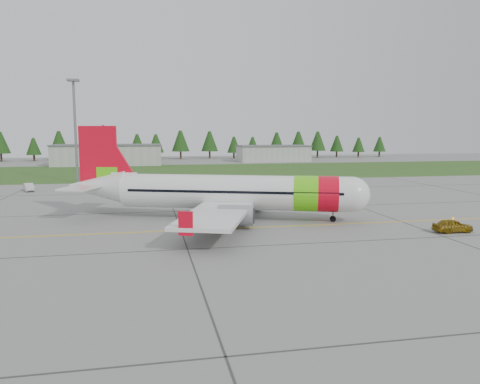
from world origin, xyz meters
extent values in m
plane|color=gray|center=(0.00, 0.00, 0.00)|extent=(320.00, 320.00, 0.00)
cylinder|color=white|center=(-8.29, 13.25, 3.18)|extent=(26.47, 12.79, 4.00)
sphere|color=white|center=(4.27, 8.74, 3.18)|extent=(4.00, 4.00, 4.00)
cone|color=white|center=(-24.23, 18.98, 3.54)|extent=(8.12, 6.20, 4.00)
cube|color=black|center=(4.56, 8.64, 3.54)|extent=(2.45, 3.07, 0.57)
cylinder|color=#5BD710|center=(-0.56, 10.48, 3.18)|extent=(3.89, 4.75, 4.08)
cylinder|color=red|center=(1.76, 9.65, 3.18)|extent=(3.51, 4.61, 4.08)
cube|color=white|center=(-8.77, 13.43, 2.05)|extent=(16.42, 32.83, 0.37)
cube|color=red|center=(-4.22, 29.14, 2.62)|extent=(1.22, 0.59, 2.05)
cube|color=red|center=(-15.25, -1.59, 2.62)|extent=(1.22, 0.59, 2.05)
cylinder|color=gray|center=(-5.41, 18.22, 1.49)|extent=(4.21, 3.28, 2.16)
cylinder|color=gray|center=(-9.23, 7.59, 1.49)|extent=(4.21, 3.28, 2.16)
cube|color=red|center=(-24.04, 18.91, 6.98)|extent=(4.57, 1.94, 7.80)
cube|color=#5BD710|center=(-22.97, 18.53, 4.72)|extent=(2.66, 1.31, 2.46)
cube|color=white|center=(-24.71, 19.15, 3.80)|extent=(7.08, 12.22, 0.23)
cylinder|color=slate|center=(2.34, 9.44, 0.72)|extent=(0.18, 0.18, 1.44)
cylinder|color=black|center=(2.34, 9.44, 0.35)|extent=(0.75, 0.51, 0.70)
cylinder|color=slate|center=(-8.77, 16.48, 0.98)|extent=(0.23, 0.23, 1.95)
cylinder|color=black|center=(-9.15, 16.62, 0.53)|extent=(1.16, 0.80, 1.07)
cylinder|color=slate|center=(-10.71, 11.07, 0.98)|extent=(0.23, 0.23, 1.95)
cylinder|color=black|center=(-11.10, 11.21, 0.53)|extent=(1.16, 0.80, 1.07)
imported|color=#CF9E0B|center=(12.09, 1.73, 1.99)|extent=(1.38, 1.63, 3.99)
imported|color=silver|center=(-38.41, 46.03, 2.06)|extent=(1.81, 1.76, 4.13)
cube|color=#30561E|center=(0.00, 82.00, 0.01)|extent=(320.00, 50.00, 0.03)
cube|color=gold|center=(0.00, 8.00, 0.01)|extent=(120.00, 0.25, 0.02)
cube|color=#A8A8A3|center=(-30.00, 110.00, 3.00)|extent=(32.00, 14.00, 6.00)
cube|color=#A8A8A3|center=(25.00, 118.00, 2.60)|extent=(24.00, 12.00, 5.20)
cylinder|color=slate|center=(-32.00, 58.00, 10.00)|extent=(0.50, 0.50, 20.00)
camera|label=1|loc=(-18.30, -39.83, 10.14)|focal=35.00mm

